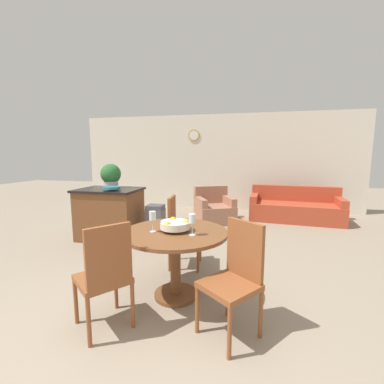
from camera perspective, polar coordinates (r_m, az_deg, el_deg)
ground_plane at (r=2.40m, az=-16.27°, el=-32.49°), size 24.00×24.00×0.00m
wall_back at (r=7.50m, az=5.24°, el=6.63°), size 8.00×0.09×2.70m
dining_table at (r=2.84m, az=-3.73°, el=-11.89°), size 1.13×1.13×0.75m
dining_chair_near_left at (r=2.45m, az=-18.71°, el=-16.61°), size 0.59×0.59×0.99m
dining_chair_near_right at (r=2.35m, az=9.67°, el=-17.42°), size 0.59×0.59×0.99m
dining_chair_far_side at (r=3.61m, az=-2.72°, el=-8.08°), size 0.46×0.46×0.99m
fruit_bowl at (r=2.77m, az=-3.76°, el=-7.29°), size 0.32×0.32×0.13m
wine_glass_left at (r=2.74m, az=-8.76°, el=-5.43°), size 0.07×0.07×0.22m
wine_glass_right at (r=2.59m, az=0.05°, el=-6.12°), size 0.07×0.07×0.22m
kitchen_island at (r=5.04m, az=-17.75°, el=-4.57°), size 1.12×0.82×0.94m
teal_bowl at (r=4.72m, az=-17.45°, el=0.89°), size 0.31×0.31×0.07m
potted_plant at (r=5.11m, az=-17.59°, el=3.58°), size 0.38×0.38×0.45m
trash_bin at (r=4.81m, az=-8.09°, el=-6.70°), size 0.30×0.29×0.65m
couch at (r=6.65m, az=21.87°, el=-3.44°), size 2.14×1.12×0.80m
armchair at (r=6.06m, az=4.89°, el=-3.96°), size 1.09×1.10×0.81m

